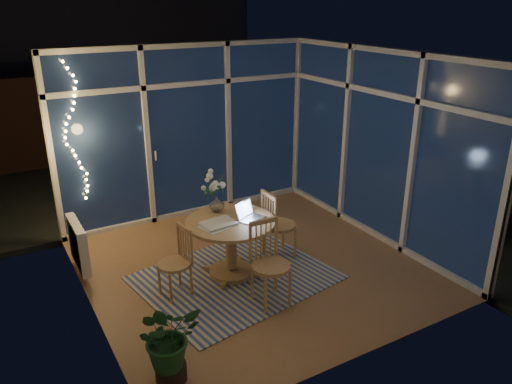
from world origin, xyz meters
TOP-DOWN VIEW (x-y plane):
  - floor at (0.00, 0.00)m, footprint 4.00×4.00m
  - ceiling at (0.00, 0.00)m, footprint 4.00×4.00m
  - wall_back at (0.00, 2.00)m, footprint 4.00×0.04m
  - wall_front at (0.00, -2.00)m, footprint 4.00×0.04m
  - wall_left at (-2.00, 0.00)m, footprint 0.04×4.00m
  - wall_right at (2.00, 0.00)m, footprint 0.04×4.00m
  - window_wall_back at (0.00, 1.96)m, footprint 4.00×0.10m
  - window_wall_right at (1.96, 0.00)m, footprint 0.10×4.00m
  - radiator at (-1.94, 0.90)m, footprint 0.10×0.70m
  - fairy_lights at (-1.65, 1.88)m, footprint 0.24×0.10m
  - garden_patio at (0.50, 5.00)m, footprint 12.00×6.00m
  - garden_fence at (0.00, 5.50)m, footprint 11.00×0.08m
  - neighbour_roof at (0.30, 8.50)m, footprint 7.00×3.00m
  - garden_shrubs at (-0.80, 3.40)m, footprint 0.90×0.90m
  - rug at (-0.34, -0.15)m, footprint 2.43×2.07m
  - dining_table at (-0.34, -0.05)m, footprint 1.23×1.23m
  - chair_left at (-1.10, -0.13)m, footprint 0.44×0.44m
  - chair_right at (0.42, 0.06)m, footprint 0.44×0.44m
  - chair_front at (-0.24, -0.80)m, footprint 0.46×0.46m
  - laptop at (-0.10, -0.15)m, footprint 0.40×0.38m
  - flower_vase at (-0.36, 0.29)m, footprint 0.23×0.23m
  - bowl at (0.00, 0.15)m, footprint 0.17×0.17m
  - newspapers at (-0.52, -0.07)m, footprint 0.42×0.34m
  - phone at (-0.23, -0.13)m, footprint 0.12×0.08m
  - potted_plant at (-1.64, -1.40)m, footprint 0.57×0.50m

SIDE VIEW (x-z plane):
  - garden_patio at x=0.50m, z-range -0.11..-0.01m
  - floor at x=0.00m, z-range 0.00..0.00m
  - rug at x=-0.34m, z-range 0.00..0.01m
  - dining_table at x=-0.34m, z-range 0.00..0.73m
  - potted_plant at x=-1.64m, z-range 0.00..0.76m
  - radiator at x=-1.94m, z-range 0.11..0.69m
  - chair_left at x=-1.10m, z-range 0.00..0.84m
  - garden_shrubs at x=-0.80m, z-range 0.00..0.90m
  - chair_right at x=0.42m, z-range 0.00..0.94m
  - chair_front at x=-0.24m, z-range 0.00..0.97m
  - phone at x=-0.23m, z-range 0.73..0.74m
  - newspapers at x=-0.52m, z-range 0.73..0.75m
  - bowl at x=0.00m, z-range 0.73..0.77m
  - flower_vase at x=-0.36m, z-range 0.73..0.94m
  - laptop at x=-0.10m, z-range 0.73..0.96m
  - garden_fence at x=0.00m, z-range 0.00..1.80m
  - wall_back at x=0.00m, z-range 0.00..2.60m
  - wall_front at x=0.00m, z-range 0.00..2.60m
  - wall_left at x=-2.00m, z-range 0.00..2.60m
  - wall_right at x=2.00m, z-range 0.00..2.60m
  - window_wall_back at x=0.00m, z-range 0.00..2.60m
  - window_wall_right at x=1.96m, z-range 0.00..2.60m
  - fairy_lights at x=-1.65m, z-range 0.60..2.45m
  - neighbour_roof at x=0.30m, z-range 1.10..3.30m
  - ceiling at x=0.00m, z-range 2.60..2.60m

